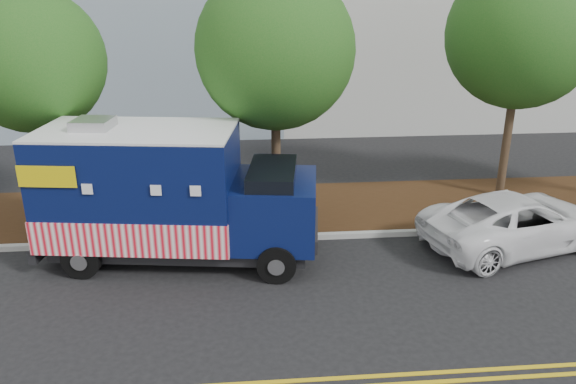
{
  "coord_description": "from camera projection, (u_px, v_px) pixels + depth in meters",
  "views": [
    {
      "loc": [
        0.04,
        -12.6,
        6.68
      ],
      "look_at": [
        1.19,
        0.6,
        1.71
      ],
      "focal_mm": 35.0,
      "sensor_mm": 36.0,
      "label": 1
    }
  ],
  "objects": [
    {
      "name": "food_truck",
      "position": [
        166.0,
        198.0,
        13.97
      ],
      "size": [
        7.16,
        3.45,
        3.63
      ],
      "rotation": [
        0.0,
        0.0,
        -0.14
      ],
      "color": "black",
      "rests_on": "ground"
    },
    {
      "name": "ground",
      "position": [
        243.0,
        266.0,
        14.1
      ],
      "size": [
        120.0,
        120.0,
        0.0
      ],
      "primitive_type": "plane",
      "color": "black",
      "rests_on": "ground"
    },
    {
      "name": "tree_c",
      "position": [
        522.0,
        34.0,
        16.55
      ],
      "size": [
        4.44,
        4.44,
        7.48
      ],
      "color": "#38281C",
      "rests_on": "ground"
    },
    {
      "name": "curb",
      "position": [
        242.0,
        239.0,
        15.38
      ],
      "size": [
        120.0,
        0.18,
        0.15
      ],
      "primitive_type": "cube",
      "color": "#9E9E99",
      "rests_on": "ground"
    },
    {
      "name": "centerline_near",
      "position": [
        246.0,
        384.0,
        9.94
      ],
      "size": [
        120.0,
        0.1,
        0.01
      ],
      "primitive_type": "cube",
      "color": "gold",
      "rests_on": "ground"
    },
    {
      "name": "white_car",
      "position": [
        517.0,
        221.0,
        14.9
      ],
      "size": [
        5.69,
        3.75,
        1.45
      ],
      "primitive_type": "imported",
      "rotation": [
        0.0,
        0.0,
        1.85
      ],
      "color": "white",
      "rests_on": "ground"
    },
    {
      "name": "tree_a",
      "position": [
        32.0,
        61.0,
        15.18
      ],
      "size": [
        3.92,
        3.92,
        6.65
      ],
      "color": "#38281C",
      "rests_on": "ground"
    },
    {
      "name": "sign_post",
      "position": [
        49.0,
        201.0,
        14.95
      ],
      "size": [
        0.06,
        0.06,
        2.4
      ],
      "primitive_type": "cube",
      "color": "#473828",
      "rests_on": "ground"
    },
    {
      "name": "mulch_strip",
      "position": [
        242.0,
        210.0,
        17.34
      ],
      "size": [
        120.0,
        4.0,
        0.15
      ],
      "primitive_type": "cube",
      "color": "#321D0D",
      "rests_on": "ground"
    },
    {
      "name": "tree_b",
      "position": [
        275.0,
        50.0,
        14.86
      ],
      "size": [
        4.27,
        4.27,
        7.13
      ],
      "color": "#38281C",
      "rests_on": "ground"
    }
  ]
}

